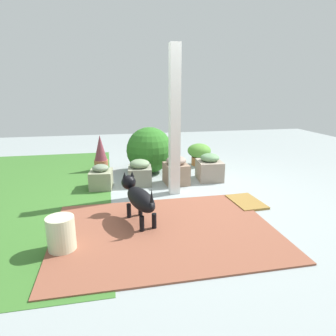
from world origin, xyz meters
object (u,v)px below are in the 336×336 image
stone_planter_far (101,178)px  terracotta_pot_broad (199,153)px  porch_pillar (175,122)px  stone_planter_near (176,171)px  stone_planter_mid (140,173)px  dog (139,197)px  doormat (246,202)px  ceramic_urn (61,234)px  terracotta_pot_spiky (101,154)px  stone_planter_nearest (209,168)px  round_shrub (149,150)px

stone_planter_far → terracotta_pot_broad: 2.19m
porch_pillar → stone_planter_far: porch_pillar is taller
porch_pillar → terracotta_pot_broad: bearing=-29.6°
porch_pillar → stone_planter_near: bearing=-16.6°
stone_planter_mid → dog: bearing=173.3°
terracotta_pot_broad → doormat: terracotta_pot_broad is taller
terracotta_pot_broad → ceramic_urn: (-2.85, 2.26, -0.08)m
terracotta_pot_broad → dog: dog is taller
stone_planter_mid → doormat: stone_planter_mid is taller
terracotta_pot_spiky → stone_planter_near: bearing=-130.4°
stone_planter_nearest → ceramic_urn: (-1.89, 2.15, -0.03)m
round_shrub → ceramic_urn: bearing=154.4°
terracotta_pot_spiky → dog: size_ratio=0.87×
terracotta_pot_spiky → dog: bearing=-168.8°
stone_planter_near → stone_planter_mid: stone_planter_near is taller
stone_planter_nearest → stone_planter_mid: (-0.02, 1.18, -0.01)m
porch_pillar → terracotta_pot_spiky: bearing=36.7°
dog → doormat: dog is taller
terracotta_pot_spiky → stone_planter_nearest: bearing=-117.3°
stone_planter_nearest → terracotta_pot_spiky: size_ratio=0.74×
stone_planter_nearest → stone_planter_near: stone_planter_near is taller
stone_planter_far → dog: size_ratio=0.53×
stone_planter_nearest → terracotta_pot_spiky: bearing=62.7°
porch_pillar → dog: (-0.89, 0.62, -0.74)m
dog → doormat: (0.30, -1.50, -0.30)m
stone_planter_far → stone_planter_mid: bearing=-83.2°
terracotta_pot_broad → dog: size_ratio=0.60×
stone_planter_far → doormat: size_ratio=0.72×
stone_planter_far → terracotta_pot_spiky: 1.03m
dog → stone_planter_nearest: bearing=-43.7°
stone_planter_nearest → stone_planter_near: (-0.10, 0.60, 0.01)m
round_shrub → ceramic_urn: 2.82m
stone_planter_near → ceramic_urn: size_ratio=1.32×
stone_planter_mid → doormat: (-1.10, -1.33, -0.18)m
stone_planter_mid → terracotta_pot_broad: (0.98, -1.30, 0.06)m
terracotta_pot_broad → round_shrub: bearing=106.8°
porch_pillar → terracotta_pot_broad: size_ratio=4.49×
porch_pillar → stone_planter_nearest: size_ratio=4.23×
stone_planter_far → ceramic_urn: 1.83m
dog → terracotta_pot_spiky: bearing=11.2°
porch_pillar → doormat: size_ratio=3.67×
round_shrub → doormat: bearing=-148.4°
round_shrub → stone_planter_far: bearing=130.4°
terracotta_pot_spiky → round_shrub: bearing=-107.9°
stone_planter_mid → ceramic_urn: bearing=152.8°
stone_planter_near → dog: dog is taller
stone_planter_nearest → terracotta_pot_broad: bearing=-6.9°
stone_planter_near → ceramic_urn: 2.36m
stone_planter_far → round_shrub: round_shrub is taller
stone_planter_nearest → ceramic_urn: size_ratio=1.42×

